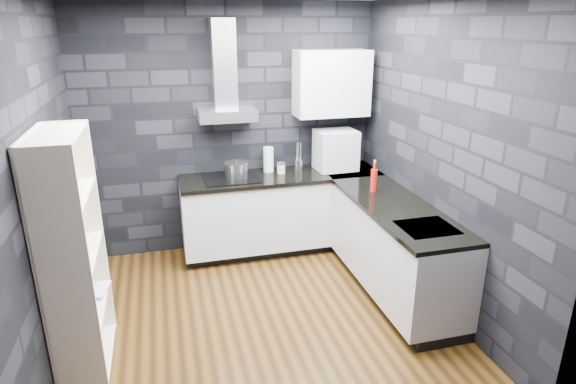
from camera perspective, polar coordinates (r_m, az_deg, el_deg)
name	(u,v)px	position (r m, az deg, el deg)	size (l,w,h in m)	color
ground	(263,318)	(4.42, -2.97, -14.65)	(3.20, 3.20, 0.00)	#482C10
wall_back	(230,130)	(5.38, -6.90, 7.26)	(3.20, 0.05, 2.70)	black
wall_front	(329,268)	(2.38, 4.84, -8.99)	(3.20, 0.05, 2.70)	black
wall_left	(37,190)	(3.87, -27.61, 0.20)	(0.05, 3.20, 2.70)	black
wall_right	(441,158)	(4.44, 17.73, 3.81)	(0.05, 3.20, 2.70)	black
toekick_back	(281,243)	(5.63, -0.87, -6.06)	(2.18, 0.50, 0.10)	black
toekick_right	(396,287)	(4.88, 12.63, -10.90)	(0.50, 1.78, 0.10)	black
counter_back_cab	(281,210)	(5.42, -0.79, -2.14)	(2.20, 0.60, 0.76)	silver
counter_right_cab	(395,247)	(4.66, 12.57, -6.42)	(0.60, 1.80, 0.76)	silver
counter_back_top	(281,176)	(5.28, -0.78, 1.86)	(2.20, 0.62, 0.04)	black
counter_right_top	(397,208)	(4.50, 12.83, -1.85)	(0.62, 1.80, 0.04)	black
counter_corner_top	(349,171)	(5.53, 7.26, 2.53)	(0.62, 0.62, 0.04)	black
hood_body	(227,115)	(5.14, -7.23, 9.06)	(0.60, 0.34, 0.12)	silver
hood_chimney	(224,64)	(5.15, -7.60, 14.78)	(0.24, 0.20, 0.90)	silver
upper_cabinet	(331,83)	(5.37, 5.17, 12.70)	(0.80, 0.35, 0.70)	silver
cooktop	(231,178)	(5.18, -6.72, 1.68)	(0.58, 0.50, 0.01)	black
sink_rim	(427,228)	(4.10, 16.16, -4.10)	(0.44, 0.40, 0.01)	silver
pot	(236,170)	(5.17, -6.16, 2.58)	(0.25, 0.25, 0.14)	silver
glass_vase	(269,160)	(5.35, -2.33, 3.87)	(0.11, 0.11, 0.28)	white
storage_jar	(281,169)	(5.30, -0.82, 2.78)	(0.09, 0.09, 0.11)	beige
utensil_crock	(298,165)	(5.43, 1.23, 3.24)	(0.09, 0.09, 0.12)	silver
appliance_garage	(336,150)	(5.43, 5.68, 4.97)	(0.44, 0.34, 0.44)	silver
red_bottle	(374,181)	(4.79, 10.14, 1.35)	(0.07, 0.07, 0.22)	#A0140E
bookshelf	(73,255)	(3.81, -24.09, -6.82)	(0.34, 0.80, 1.80)	white
fruit_bowl	(71,256)	(3.72, -24.35, -6.90)	(0.21, 0.21, 0.05)	white
book_red	(81,282)	(4.13, -23.37, -9.80)	(0.15, 0.02, 0.21)	maroon
book_second	(82,277)	(4.15, -23.26, -9.29)	(0.18, 0.02, 0.25)	#B2B2B2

